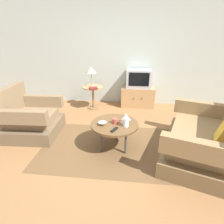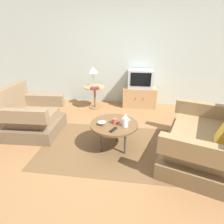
{
  "view_description": "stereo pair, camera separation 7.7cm",
  "coord_description": "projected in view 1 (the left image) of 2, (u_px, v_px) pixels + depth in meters",
  "views": [
    {
      "loc": [
        0.29,
        -2.51,
        1.8
      ],
      "look_at": [
        -0.02,
        0.33,
        0.55
      ],
      "focal_mm": 29.1,
      "sensor_mm": 36.0,
      "label": 1
    },
    {
      "loc": [
        0.37,
        -2.5,
        1.8
      ],
      "look_at": [
        -0.02,
        0.33,
        0.55
      ],
      "focal_mm": 29.1,
      "sensor_mm": 36.0,
      "label": 2
    }
  ],
  "objects": [
    {
      "name": "ground_plane",
      "position": [
        111.0,
        150.0,
        3.04
      ],
      "size": [
        16.0,
        16.0,
        0.0
      ],
      "primitive_type": "plane",
      "color": "olive"
    },
    {
      "name": "back_wall",
      "position": [
        121.0,
        52.0,
        4.68
      ],
      "size": [
        9.0,
        0.12,
        2.7
      ],
      "primitive_type": "cube",
      "color": "#B2BCB2",
      "rests_on": "ground"
    },
    {
      "name": "area_rug",
      "position": [
        114.0,
        147.0,
        3.11
      ],
      "size": [
        2.47,
        1.53,
        0.0
      ],
      "primitive_type": "cube",
      "color": "brown",
      "rests_on": "ground"
    },
    {
      "name": "armchair",
      "position": [
        31.0,
        119.0,
        3.42
      ],
      "size": [
        0.94,
        0.96,
        0.92
      ],
      "rotation": [
        0.0,
        0.0,
        -1.52
      ],
      "color": "brown",
      "rests_on": "ground"
    },
    {
      "name": "couch",
      "position": [
        203.0,
        140.0,
        2.77
      ],
      "size": [
        1.4,
        1.78,
        0.86
      ],
      "rotation": [
        0.0,
        0.0,
        1.24
      ],
      "color": "brown",
      "rests_on": "ground"
    },
    {
      "name": "coffee_table",
      "position": [
        115.0,
        125.0,
        2.94
      ],
      "size": [
        0.78,
        0.78,
        0.46
      ],
      "color": "brown",
      "rests_on": "ground"
    },
    {
      "name": "side_table",
      "position": [
        93.0,
        93.0,
        4.58
      ],
      "size": [
        0.52,
        0.52,
        0.57
      ],
      "color": "tan",
      "rests_on": "ground"
    },
    {
      "name": "tv_stand",
      "position": [
        138.0,
        97.0,
        4.79
      ],
      "size": [
        0.85,
        0.44,
        0.51
      ],
      "color": "tan",
      "rests_on": "ground"
    },
    {
      "name": "television",
      "position": [
        139.0,
        79.0,
        4.6
      ],
      "size": [
        0.62,
        0.43,
        0.45
      ],
      "color": "#B7B7BC",
      "rests_on": "tv_stand"
    },
    {
      "name": "table_lamp",
      "position": [
        91.0,
        70.0,
        4.38
      ],
      "size": [
        0.26,
        0.26,
        0.49
      ],
      "color": "#9E937A",
      "rests_on": "side_table"
    },
    {
      "name": "vase",
      "position": [
        126.0,
        120.0,
        2.8
      ],
      "size": [
        0.1,
        0.1,
        0.22
      ],
      "color": "white",
      "rests_on": "coffee_table"
    },
    {
      "name": "mug",
      "position": [
        115.0,
        121.0,
        2.91
      ],
      "size": [
        0.13,
        0.08,
        0.08
      ],
      "color": "#B74C3D",
      "rests_on": "coffee_table"
    },
    {
      "name": "bowl",
      "position": [
        102.0,
        124.0,
        2.86
      ],
      "size": [
        0.13,
        0.13,
        0.05
      ],
      "color": "silver",
      "rests_on": "coffee_table"
    },
    {
      "name": "tv_remote_dark",
      "position": [
        114.0,
        130.0,
        2.71
      ],
      "size": [
        0.11,
        0.16,
        0.02
      ],
      "rotation": [
        0.0,
        0.0,
        1.11
      ],
      "color": "black",
      "rests_on": "coffee_table"
    },
    {
      "name": "tv_remote_silver",
      "position": [
        126.0,
        120.0,
        3.02
      ],
      "size": [
        0.16,
        0.09,
        0.02
      ],
      "rotation": [
        0.0,
        0.0,
        0.29
      ],
      "color": "#B2B2B7",
      "rests_on": "coffee_table"
    },
    {
      "name": "book",
      "position": [
        93.0,
        88.0,
        4.33
      ],
      "size": [
        0.24,
        0.22,
        0.03
      ],
      "rotation": [
        0.0,
        0.0,
        0.49
      ],
      "color": "maroon",
      "rests_on": "side_table"
    }
  ]
}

